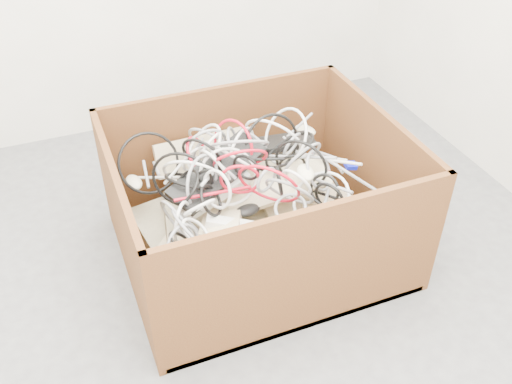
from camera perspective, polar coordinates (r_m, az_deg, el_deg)
name	(u,v)px	position (r m, az deg, el deg)	size (l,w,h in m)	color
ground	(229,309)	(2.22, -2.67, -11.55)	(3.00, 3.00, 0.00)	#494A4C
cardboard_box	(255,225)	(2.34, -0.13, -3.28)	(1.08, 0.90, 0.56)	#442011
keyboard_pile	(253,197)	(2.28, -0.27, -0.52)	(0.91, 0.82, 0.37)	beige
mice_scatter	(240,189)	(2.21, -1.56, 0.25)	(0.86, 0.71, 0.20)	beige
power_strip_left	(216,195)	(2.17, -3.98, -0.27)	(0.30, 0.05, 0.04)	silver
power_strip_right	(242,227)	(2.07, -1.37, -3.54)	(0.26, 0.05, 0.04)	silver
vga_plug	(351,165)	(2.36, 9.38, 2.62)	(0.04, 0.04, 0.02)	#0D16C8
cable_tangle	(235,172)	(2.18, -2.09, 2.02)	(0.96, 0.79, 0.39)	gray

